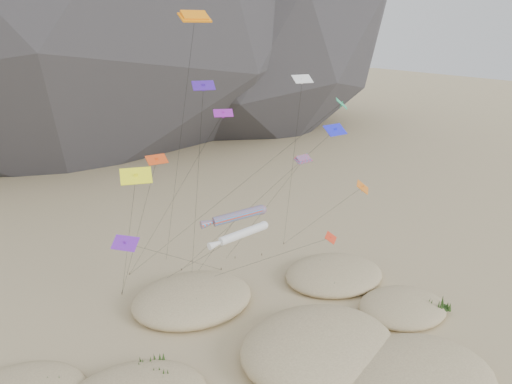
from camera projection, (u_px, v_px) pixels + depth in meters
dunes at (277, 362)px, 44.48m from camera, size 48.85×37.10×4.23m
dune_grass at (265, 361)px, 44.47m from camera, size 44.89×26.27×1.55m
kite_stakes at (206, 267)px, 63.27m from camera, size 23.74×6.21×0.30m
rainbow_tube_kite at (236, 216)px, 48.68m from camera, size 6.93×11.60×12.33m
white_tube_kite at (240, 234)px, 45.61m from camera, size 6.54×15.32×11.74m
orange_parafoil at (194, 21)px, 42.89m from camera, size 3.29×16.40×30.51m
multi_parafoil at (302, 161)px, 48.32m from camera, size 2.01×16.38×17.41m
delta_kites at (257, 158)px, 47.51m from camera, size 27.66×22.94×24.63m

